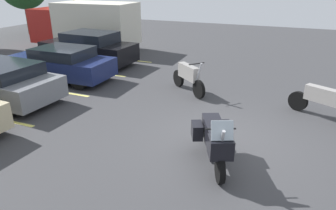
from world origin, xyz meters
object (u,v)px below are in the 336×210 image
object	(u,v)px
motorcycle_second	(326,101)
car_black	(89,48)
car_navy	(61,63)
box_truck	(86,24)
motorcycle_touring	(215,138)
motorcycle_third	(188,77)

from	to	relation	value
motorcycle_second	car_black	world-z (taller)	car_black
car_navy	car_black	xyz separation A→B (m)	(2.60, 0.48, 0.08)
motorcycle_second	box_truck	size ratio (longest dim) A/B	0.33
car_navy	box_truck	xyz separation A→B (m)	(5.51, 2.73, 0.75)
motorcycle_touring	box_truck	world-z (taller)	box_truck
motorcycle_touring	motorcycle_third	xyz separation A→B (m)	(4.28, 2.10, -0.05)
motorcycle_touring	box_truck	xyz separation A→B (m)	(9.22, 10.19, 0.80)
motorcycle_third	car_black	xyz separation A→B (m)	(2.03, 5.84, 0.17)
box_truck	motorcycle_touring	bearing A→B (deg)	-132.14
motorcycle_touring	motorcycle_second	distance (m)	4.36
motorcycle_touring	car_navy	bearing A→B (deg)	63.56
motorcycle_third	box_truck	xyz separation A→B (m)	(4.95, 8.09, 0.85)
motorcycle_second	box_truck	world-z (taller)	box_truck
motorcycle_touring	motorcycle_second	bearing A→B (deg)	-33.73
motorcycle_second	motorcycle_third	size ratio (longest dim) A/B	1.21
motorcycle_third	motorcycle_touring	bearing A→B (deg)	-153.82
motorcycle_second	motorcycle_third	distance (m)	4.57
motorcycle_second	motorcycle_third	bearing A→B (deg)	81.84
motorcycle_third	car_black	bearing A→B (deg)	70.81
car_navy	car_black	bearing A→B (deg)	10.37
car_black	box_truck	bearing A→B (deg)	37.68
motorcycle_second	motorcycle_third	world-z (taller)	motorcycle_third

